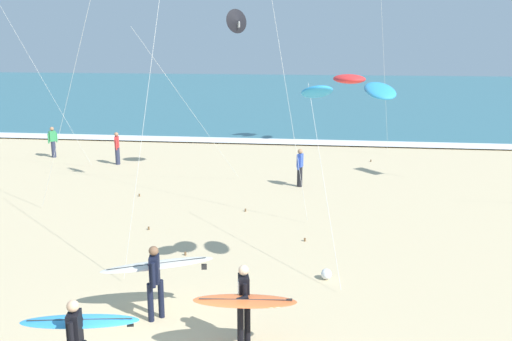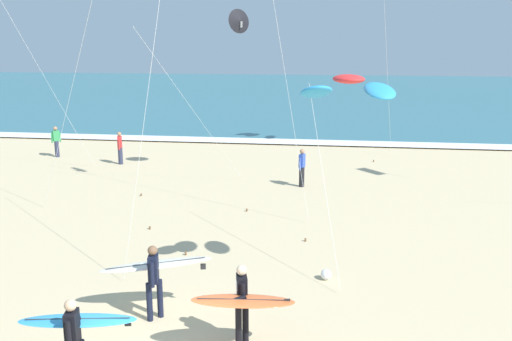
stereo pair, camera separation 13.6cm
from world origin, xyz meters
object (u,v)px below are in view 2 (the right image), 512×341
surfer_trailing (155,271)px  kite_delta_charcoal_low (239,22)px  surfer_lead (243,300)px  bystander_blue_top (302,168)px  kite_arc_scarlet_near (348,88)px  surfer_third (75,330)px  beach_ball (326,274)px  bystander_green_top (56,141)px  bystander_red_top (120,148)px

surfer_trailing → kite_delta_charcoal_low: size_ratio=0.36×
surfer_lead → bystander_blue_top: bearing=87.9°
surfer_lead → kite_delta_charcoal_low: (-2.28, 13.37, 5.60)m
kite_arc_scarlet_near → bystander_blue_top: (-1.49, 9.79, -4.14)m
surfer_third → beach_ball: (4.33, 4.99, -0.90)m
bystander_green_top → bystander_red_top: bearing=-16.7°
bystander_red_top → bystander_green_top: (-3.88, 1.16, 0.00)m
surfer_third → surfer_trailing: bearing=77.2°
bystander_red_top → surfer_lead: bearing=-61.1°
surfer_lead → beach_ball: surfer_lead is taller
kite_arc_scarlet_near → kite_delta_charcoal_low: bearing=111.6°
surfer_lead → surfer_trailing: size_ratio=0.82×
kite_arc_scarlet_near → kite_delta_charcoal_low: 11.61m
surfer_third → bystander_blue_top: (3.19, 13.99, -0.23)m
kite_delta_charcoal_low → bystander_green_top: 12.15m
kite_delta_charcoal_low → bystander_red_top: kite_delta_charcoal_low is taller
surfer_trailing → kite_delta_charcoal_low: kite_delta_charcoal_low is taller
surfer_trailing → kite_arc_scarlet_near: kite_arc_scarlet_near is taller
kite_delta_charcoal_low → bystander_red_top: bearing=161.3°
surfer_lead → beach_ball: bearing=65.4°
bystander_green_top → bystander_blue_top: bearing=-18.0°
surfer_third → bystander_green_top: size_ratio=1.36×
kite_delta_charcoal_low → beach_ball: (3.88, -9.89, -6.51)m
surfer_third → beach_ball: surfer_third is taller
bystander_red_top → bystander_green_top: same height
kite_delta_charcoal_low → surfer_third: bearing=-91.7°
surfer_lead → bystander_red_top: surfer_lead is taller
beach_ball → kite_delta_charcoal_low: bearing=111.4°
surfer_third → bystander_red_top: surfer_third is taller
surfer_trailing → beach_ball: size_ratio=9.15×
kite_arc_scarlet_near → bystander_green_top: 20.47m
kite_delta_charcoal_low → beach_ball: size_ratio=25.68×
bystander_blue_top → bystander_red_top: (-9.00, 3.01, 0.00)m
bystander_blue_top → bystander_green_top: 13.54m
kite_arc_scarlet_near → bystander_green_top: bearing=135.8°
surfer_trailing → surfer_third: bearing=-102.8°
surfer_lead → bystander_green_top: (-12.42, 16.66, -0.23)m
kite_delta_charcoal_low → bystander_blue_top: (2.74, -0.89, -5.83)m
surfer_third → bystander_red_top: 17.97m
surfer_lead → bystander_green_top: surfer_lead is taller
kite_arc_scarlet_near → bystander_blue_top: size_ratio=3.30×
kite_arc_scarlet_near → bystander_red_top: bearing=129.3°
surfer_lead → kite_arc_scarlet_near: size_ratio=0.40×
beach_ball → bystander_red_top: bearing=130.2°
bystander_blue_top → surfer_third: bearing=-102.8°
bystander_red_top → beach_ball: bearing=-49.8°
bystander_green_top → beach_ball: (14.02, -13.18, -0.67)m
bystander_blue_top → bystander_green_top: bearing=162.0°
kite_delta_charcoal_low → surfer_lead: bearing=-80.3°
surfer_lead → surfer_trailing: (-2.14, 1.11, 0.00)m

